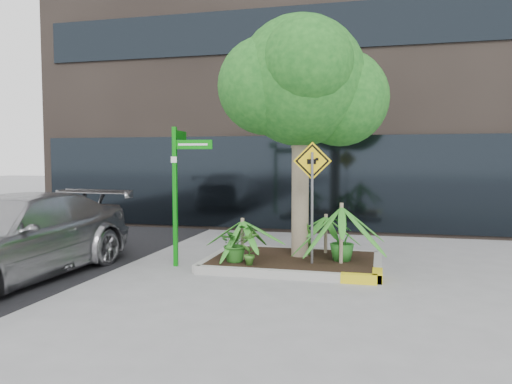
% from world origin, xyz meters
% --- Properties ---
extents(ground, '(80.00, 80.00, 0.00)m').
position_xyz_m(ground, '(0.00, 0.00, 0.00)').
color(ground, gray).
rests_on(ground, ground).
extents(planter, '(3.35, 2.36, 0.15)m').
position_xyz_m(planter, '(0.23, 0.27, 0.10)').
color(planter, '#9E9E99').
rests_on(planter, ground).
extents(tree, '(3.27, 2.90, 4.91)m').
position_xyz_m(tree, '(0.29, 0.56, 3.58)').
color(tree, gray).
rests_on(tree, ground).
extents(palm_front, '(1.26, 1.26, 1.40)m').
position_xyz_m(palm_front, '(1.14, 0.04, 1.20)').
color(palm_front, gray).
rests_on(palm_front, ground).
extents(palm_left, '(0.90, 0.90, 1.00)m').
position_xyz_m(palm_left, '(-0.72, -0.09, 0.90)').
color(palm_left, gray).
rests_on(palm_left, ground).
extents(palm_back, '(0.90, 0.90, 1.00)m').
position_xyz_m(palm_back, '(0.76, 0.97, 0.89)').
color(palm_back, gray).
rests_on(palm_back, ground).
extents(parked_car, '(2.37, 5.17, 1.47)m').
position_xyz_m(parked_car, '(-4.30, -1.99, 0.73)').
color(parked_car, '#9D9DA1').
rests_on(parked_car, ground).
extents(shrub_a, '(0.90, 0.90, 0.71)m').
position_xyz_m(shrub_a, '(-0.79, -0.29, 0.50)').
color(shrub_a, '#245E1B').
rests_on(shrub_a, planter).
extents(shrub_b, '(0.52, 0.52, 0.81)m').
position_xyz_m(shrub_b, '(1.14, 0.27, 0.56)').
color(shrub_b, '#267122').
rests_on(shrub_b, planter).
extents(shrub_c, '(0.47, 0.47, 0.64)m').
position_xyz_m(shrub_c, '(-0.46, -0.51, 0.47)').
color(shrub_c, '#387423').
rests_on(shrub_c, planter).
extents(shrub_d, '(0.52, 0.52, 0.71)m').
position_xyz_m(shrub_d, '(0.39, 0.61, 0.51)').
color(shrub_d, '#2D631C').
rests_on(shrub_d, planter).
extents(street_sign_post, '(0.81, 0.79, 2.68)m').
position_xyz_m(street_sign_post, '(-1.95, -0.24, 1.66)').
color(street_sign_post, '#0B800E').
rests_on(street_sign_post, ground).
extents(cattle_sign, '(0.69, 0.27, 2.23)m').
position_xyz_m(cattle_sign, '(0.63, -0.23, 1.66)').
color(cattle_sign, slate).
rests_on(cattle_sign, ground).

